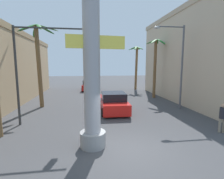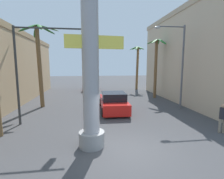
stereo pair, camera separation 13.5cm
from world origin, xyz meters
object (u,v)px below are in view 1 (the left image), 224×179
object	(u,v)px
traffic_light_mast	(42,57)
palm_tree_mid_right	(155,62)
street_lamp	(178,59)
palm_tree_mid_left	(39,55)
palm_tree_far_right	(136,63)
car_far	(89,85)
pedestrian_by_sign	(223,116)
neon_sign_pole	(92,54)
car_lead	(113,102)

from	to	relation	value
traffic_light_mast	palm_tree_mid_right	bearing A→B (deg)	36.19
street_lamp	palm_tree_mid_left	world-z (taller)	palm_tree_mid_left
street_lamp	palm_tree_far_right	world-z (taller)	street_lamp
palm_tree_mid_left	palm_tree_mid_right	bearing A→B (deg)	13.81
traffic_light_mast	car_far	xyz separation A→B (m)	(3.12, 15.02, -3.54)
car_far	palm_tree_far_right	xyz separation A→B (m)	(7.25, 0.02, 3.36)
street_lamp	pedestrian_by_sign	world-z (taller)	street_lamp
palm_tree_mid_left	street_lamp	bearing A→B (deg)	-11.59
neon_sign_pole	pedestrian_by_sign	distance (m)	7.94
car_lead	palm_tree_mid_left	bearing A→B (deg)	161.57
street_lamp	pedestrian_by_sign	distance (m)	6.29
palm_tree_mid_left	palm_tree_mid_right	size ratio (longest dim) A/B	1.08
car_lead	street_lamp	bearing A→B (deg)	-3.24
neon_sign_pole	street_lamp	xyz separation A→B (m)	(7.29, 6.02, 0.02)
car_far	palm_tree_far_right	size ratio (longest dim) A/B	0.67
palm_tree_far_right	palm_tree_mid_right	size ratio (longest dim) A/B	0.99
neon_sign_pole	traffic_light_mast	bearing A→B (deg)	128.88
palm_tree_far_right	palm_tree_mid_right	xyz separation A→B (m)	(0.10, -7.39, 0.04)
traffic_light_mast	neon_sign_pole	bearing A→B (deg)	-51.12
neon_sign_pole	palm_tree_far_right	size ratio (longest dim) A/B	1.40
neon_sign_pole	car_lead	distance (m)	7.49
palm_tree_mid_left	pedestrian_by_sign	distance (m)	14.36
car_lead	palm_tree_mid_right	xyz separation A→B (m)	(5.61, 4.98, 3.44)
car_lead	palm_tree_mid_right	size ratio (longest dim) A/B	0.77
car_far	car_lead	bearing A→B (deg)	-82.00
street_lamp	car_lead	xyz separation A→B (m)	(-5.38, 0.30, -3.55)
neon_sign_pole	palm_tree_far_right	distance (m)	20.11
palm_tree_mid_right	street_lamp	bearing A→B (deg)	-92.51
traffic_light_mast	street_lamp	bearing A→B (deg)	13.02
neon_sign_pole	palm_tree_mid_left	size ratio (longest dim) A/B	1.29
car_lead	pedestrian_by_sign	bearing A→B (deg)	-46.93
car_lead	palm_tree_far_right	bearing A→B (deg)	65.98
street_lamp	palm_tree_mid_right	bearing A→B (deg)	87.49
street_lamp	palm_tree_mid_left	bearing A→B (deg)	168.41
car_far	pedestrian_by_sign	size ratio (longest dim) A/B	2.72
car_far	palm_tree_mid_right	world-z (taller)	palm_tree_mid_right
neon_sign_pole	street_lamp	distance (m)	9.45
street_lamp	car_lead	distance (m)	6.45
traffic_light_mast	pedestrian_by_sign	bearing A→B (deg)	-16.43
street_lamp	palm_tree_mid_right	size ratio (longest dim) A/B	1.04
neon_sign_pole	traffic_light_mast	distance (m)	4.69
pedestrian_by_sign	palm_tree_mid_left	bearing A→B (deg)	146.11
street_lamp	palm_tree_far_right	xyz separation A→B (m)	(0.14, 12.67, -0.16)
car_far	neon_sign_pole	bearing A→B (deg)	-90.53
car_lead	pedestrian_by_sign	size ratio (longest dim) A/B	3.14
palm_tree_far_right	street_lamp	bearing A→B (deg)	-90.62
neon_sign_pole	pedestrian_by_sign	bearing A→B (deg)	5.24
palm_tree_far_right	neon_sign_pole	bearing A→B (deg)	-111.66
car_lead	traffic_light_mast	bearing A→B (deg)	-151.19
car_lead	palm_tree_mid_left	distance (m)	7.66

